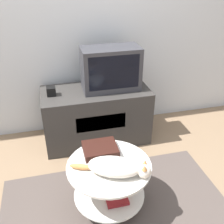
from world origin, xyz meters
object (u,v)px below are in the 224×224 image
object	(u,v)px
dvd_box	(100,149)
cat	(116,167)
tv	(111,69)
speaker	(51,91)

from	to	relation	value
dvd_box	cat	world-z (taller)	cat
tv	cat	world-z (taller)	tv
tv	dvd_box	world-z (taller)	tv
speaker	dvd_box	world-z (taller)	speaker
dvd_box	cat	bearing A→B (deg)	-77.30
speaker	dvd_box	xyz separation A→B (m)	(0.31, -0.78, -0.17)
speaker	cat	world-z (taller)	speaker
speaker	cat	xyz separation A→B (m)	(0.37, -1.04, -0.14)
dvd_box	cat	xyz separation A→B (m)	(0.06, -0.26, 0.03)
tv	dvd_box	size ratio (longest dim) A/B	2.19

